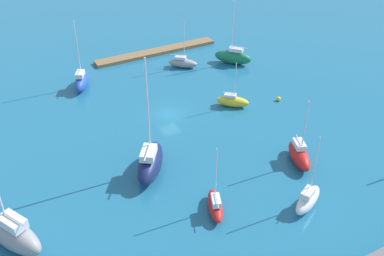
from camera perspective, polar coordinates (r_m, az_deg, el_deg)
The scene contains 12 objects.
water at distance 62.04m, azimuth -2.86°, elevation 1.71°, with size 160.00×160.00×0.00m, color #1E668C.
pier_dock at distance 80.35m, azimuth -4.50°, elevation 9.55°, with size 22.03×2.35×0.57m, color olive.
sailboat_gray_mid_basin at distance 45.59m, azimuth -21.66°, elevation -12.23°, with size 5.56×7.67×11.68m.
sailboat_red_outer_mooring at distance 46.36m, azimuth 2.95°, elevation -9.66°, with size 3.16×4.97×7.70m.
sailboat_white_off_beacon at distance 48.21m, azimuth 14.39°, elevation -8.68°, with size 5.06×3.56×8.50m.
sailboat_green_along_channel at distance 76.17m, azimuth 5.18°, elevation 8.94°, with size 5.45×5.95×10.57m.
sailboat_navy_far_south at distance 50.81m, azimuth -5.28°, elevation -4.29°, with size 6.28×7.44×14.03m.
sailboat_blue_east_end at distance 70.10m, azimuth -13.72°, elevation 5.81°, with size 4.24×5.85×10.41m.
sailboat_yellow_lone_south at distance 63.75m, azimuth 5.12°, elevation 3.40°, with size 4.46×4.19×6.67m.
sailboat_gray_by_breakwater at distance 74.81m, azimuth -1.17°, elevation 8.24°, with size 4.72×4.37×8.09m.
sailboat_red_near_pier at distance 53.91m, azimuth 13.35°, elevation -3.30°, with size 3.66×5.75×8.36m.
mooring_buoy_yellow at distance 66.27m, azimuth 10.85°, elevation 3.64°, with size 0.63×0.63×0.63m, color yellow.
Camera 1 is at (22.53, 47.93, 32.31)m, focal length 42.35 mm.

